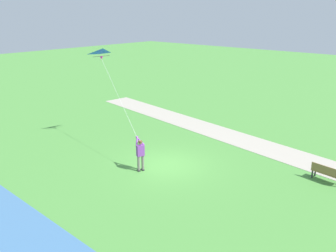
# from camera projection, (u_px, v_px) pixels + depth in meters

# --- Properties ---
(ground_plane) EXTENTS (120.00, 120.00, 0.00)m
(ground_plane) POSITION_uv_depth(u_px,v_px,m) (167.00, 165.00, 19.56)
(ground_plane) COLOR #4C8E3D
(walkway_path) EXTENTS (6.41, 32.05, 0.02)m
(walkway_path) POSITION_uv_depth(u_px,v_px,m) (254.00, 144.00, 22.61)
(walkway_path) COLOR #ADA393
(walkway_path) RESTS_ON ground
(person_kite_flyer) EXTENTS (0.49, 0.63, 1.83)m
(person_kite_flyer) POSITION_uv_depth(u_px,v_px,m) (140.00, 152.00, 18.55)
(person_kite_flyer) COLOR #232328
(person_kite_flyer) RESTS_ON ground
(flying_kite) EXTENTS (2.48, 5.20, 4.06)m
(flying_kite) POSITION_uv_depth(u_px,v_px,m) (103.00, 55.00, 21.80)
(flying_kite) COLOR blue
(park_bench_near_walkway) EXTENTS (0.63, 1.54, 0.88)m
(park_bench_near_walkway) POSITION_uv_depth(u_px,v_px,m) (327.00, 172.00, 17.47)
(park_bench_near_walkway) COLOR olive
(park_bench_near_walkway) RESTS_ON ground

